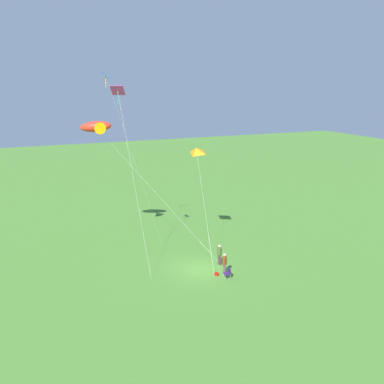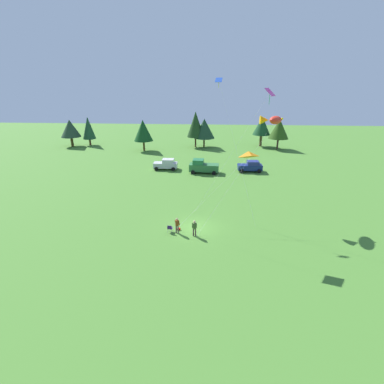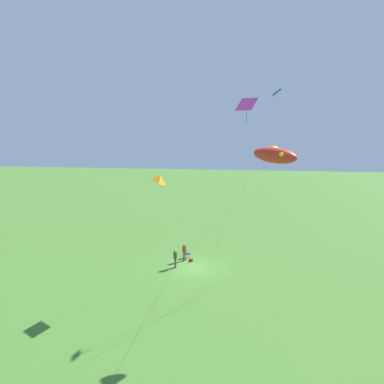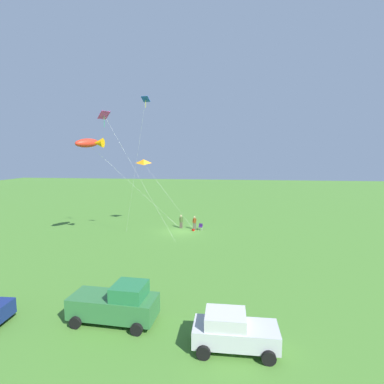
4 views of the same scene
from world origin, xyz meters
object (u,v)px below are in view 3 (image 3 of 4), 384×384
Objects in this scene: person_spectator at (184,250)px; kite_large_fish at (274,155)px; person_kite_flyer at (175,257)px; kite_diamond_blue at (272,104)px; kite_diamond_rainbow at (246,111)px; kite_delta_orange at (161,179)px; backpack_on_grass at (191,260)px; folding_chair at (187,253)px.

kite_large_fish is at bearing -40.55° from person_spectator.
kite_diamond_blue is at bearing -24.77° from person_kite_flyer.
kite_diamond_rainbow is 1.56× the size of kite_delta_orange.
kite_delta_orange is (-2.40, -6.14, -4.81)m from kite_diamond_rainbow.
person_spectator is 15.74m from kite_diamond_blue.
person_kite_flyer is at bearing -137.41° from kite_large_fish.
person_kite_flyer is 5.44× the size of backpack_on_grass.
backpack_on_grass is (-1.76, 1.16, -0.91)m from person_kite_flyer.
person_spectator is 0.15× the size of kite_large_fish.
kite_large_fish is (11.08, 7.14, 10.37)m from folding_chair.
kite_large_fish is at bearing 57.56° from kite_diamond_rainbow.
kite_large_fish reaches higher than person_kite_flyer.
kite_diamond_rainbow reaches higher than person_kite_flyer.
kite_delta_orange reaches higher than person_spectator.
kite_large_fish is 0.80× the size of kite_diamond_rainbow.
kite_diamond_rainbow is at bearing 68.64° from kite_delta_orange.
person_kite_flyer is at bearing -33.48° from backpack_on_grass.
backpack_on_grass is 16.95m from kite_diamond_rainbow.
backpack_on_grass is at bearing -147.12° from kite_large_fish.
folding_chair is at bearing -148.05° from backpack_on_grass.
kite_large_fish is at bearing 32.88° from backpack_on_grass.
kite_diamond_blue is at bearing -15.80° from person_spectator.
kite_delta_orange is (6.78, -0.63, 7.73)m from person_spectator.
folding_chair is 2.56× the size of backpack_on_grass.
person_kite_flyer is at bearing -91.14° from person_spectator.
folding_chair is 0.09× the size of kite_delta_orange.
backpack_on_grass is (0.09, 0.66, -0.91)m from person_spectator.
person_kite_flyer is at bearing -140.64° from kite_diamond_rainbow.
folding_chair is at bearing 174.39° from kite_delta_orange.
person_kite_flyer reaches higher than backpack_on_grass.
kite_delta_orange is at bearing -111.36° from kite_diamond_rainbow.
kite_delta_orange reaches higher than person_kite_flyer.
kite_large_fish is 6.88m from kite_diamond_blue.
folding_chair is 17.31m from kite_diamond_rainbow.
backpack_on_grass is at bearing 169.12° from kite_delta_orange.
kite_delta_orange reaches higher than folding_chair.
kite_diamond_rainbow is at bearing -44.77° from person_spectator.
kite_diamond_rainbow reaches higher than backpack_on_grass.
backpack_on_grass is (0.87, 0.54, -0.38)m from folding_chair.
person_kite_flyer is 0.11× the size of kite_diamond_blue.
kite_diamond_rainbow is (-1.11, -1.75, 2.70)m from kite_large_fish.
kite_diamond_rainbow is (9.97, 5.40, 13.08)m from folding_chair.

